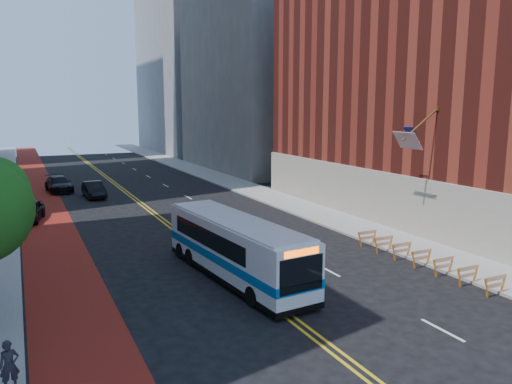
{
  "coord_description": "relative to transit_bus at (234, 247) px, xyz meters",
  "views": [
    {
      "loc": [
        -9.71,
        -15.35,
        8.65
      ],
      "look_at": [
        1.5,
        8.0,
        4.19
      ],
      "focal_mm": 35.0,
      "sensor_mm": 36.0,
      "label": 1
    }
  ],
  "objects": [
    {
      "name": "pedestrian",
      "position": [
        -10.25,
        -6.68,
        -0.69
      ],
      "size": [
        0.61,
        0.44,
        1.57
      ],
      "primitive_type": "imported",
      "rotation": [
        0.0,
        0.0,
        0.12
      ],
      "color": "black",
      "rests_on": "sidewalk_left"
    },
    {
      "name": "brick_building",
      "position": [
        22.08,
        4.89,
        9.34
      ],
      "size": [
        18.73,
        36.0,
        22.0
      ],
      "color": "maroon",
      "rests_on": "ground"
    },
    {
      "name": "transit_bus",
      "position": [
        0.0,
        0.0,
        0.0
      ],
      "size": [
        3.49,
        11.47,
        3.1
      ],
      "rotation": [
        0.0,
        0.0,
        0.09
      ],
      "color": "silver",
      "rests_on": "ground"
    },
    {
      "name": "midrise_right_near",
      "position": [
        23.15,
        40.89,
        18.38
      ],
      "size": [
        18.0,
        26.0,
        40.0
      ],
      "primitive_type": "cube",
      "color": "slate",
      "rests_on": "ground"
    },
    {
      "name": "construction_barriers",
      "position": [
        9.75,
        -3.68,
        -0.94
      ],
      "size": [
        1.42,
        10.91,
        1.0
      ],
      "color": "orange",
      "rests_on": "ground"
    },
    {
      "name": "sidewalk_right",
      "position": [
        12.15,
        22.89,
        -1.55
      ],
      "size": [
        4.0,
        140.0,
        0.15
      ],
      "primitive_type": "cube",
      "color": "gray",
      "rests_on": "ground"
    },
    {
      "name": "ground",
      "position": [
        0.15,
        -7.11,
        -1.62
      ],
      "size": [
        160.0,
        160.0,
        0.0
      ],
      "primitive_type": "plane",
      "color": "black",
      "rests_on": "ground"
    },
    {
      "name": "car_c",
      "position": [
        -5.97,
        31.81,
        -0.84
      ],
      "size": [
        2.72,
        5.56,
        1.56
      ],
      "primitive_type": "imported",
      "rotation": [
        0.0,
        0.0,
        0.1
      ],
      "color": "black",
      "rests_on": "ground"
    },
    {
      "name": "car_b",
      "position": [
        -3.22,
        26.72,
        -0.86
      ],
      "size": [
        1.83,
        4.7,
        1.53
      ],
      "primitive_type": "imported",
      "rotation": [
        0.0,
        0.0,
        0.05
      ],
      "color": "black",
      "rests_on": "ground"
    },
    {
      "name": "car_a",
      "position": [
        -9.15,
        18.49,
        -0.82
      ],
      "size": [
        2.84,
        4.99,
        1.6
      ],
      "primitive_type": "imported",
      "rotation": [
        0.0,
        0.0,
        -0.21
      ],
      "color": "black",
      "rests_on": "ground"
    },
    {
      "name": "center_line_outer",
      "position": [
        0.33,
        22.89,
        -1.62
      ],
      "size": [
        0.14,
        140.0,
        0.01
      ],
      "primitive_type": "cube",
      "color": "gold",
      "rests_on": "ground"
    },
    {
      "name": "bus_lane_paint",
      "position": [
        -7.95,
        22.89,
        -1.62
      ],
      "size": [
        3.6,
        140.0,
        0.01
      ],
      "primitive_type": "cube",
      "color": "maroon",
      "rests_on": "ground"
    },
    {
      "name": "lane_dashes",
      "position": [
        4.95,
        30.89,
        -1.61
      ],
      "size": [
        0.14,
        98.2,
        0.01
      ],
      "color": "silver",
      "rests_on": "ground"
    },
    {
      "name": "center_line_inner",
      "position": [
        -0.03,
        22.89,
        -1.62
      ],
      "size": [
        0.14,
        140.0,
        0.01
      ],
      "primitive_type": "cube",
      "color": "gold",
      "rests_on": "ground"
    },
    {
      "name": "midrise_right_far",
      "position": [
        24.15,
        70.89,
        25.88
      ],
      "size": [
        20.0,
        28.0,
        55.0
      ],
      "primitive_type": "cube",
      "color": "gray",
      "rests_on": "ground"
    }
  ]
}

